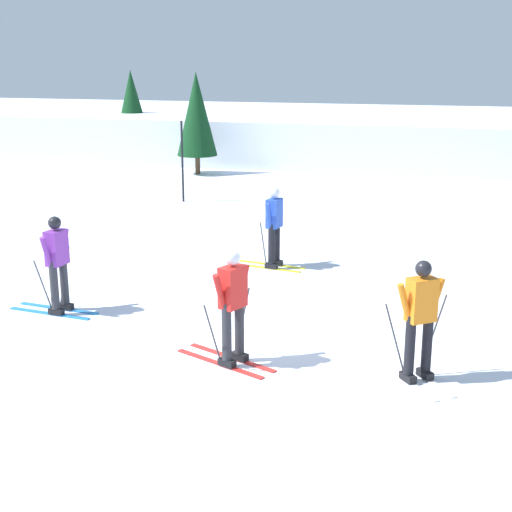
{
  "coord_description": "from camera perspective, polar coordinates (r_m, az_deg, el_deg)",
  "views": [
    {
      "loc": [
        2.9,
        -10.29,
        4.27
      ],
      "look_at": [
        -0.54,
        1.36,
        0.9
      ],
      "focal_mm": 50.15,
      "sensor_mm": 36.0,
      "label": 1
    }
  ],
  "objects": [
    {
      "name": "skier_orange",
      "position": [
        9.86,
        12.94,
        -4.79
      ],
      "size": [
        1.3,
        1.47,
        1.71
      ],
      "color": "silver",
      "rests_on": "ground"
    },
    {
      "name": "far_snow_ridge",
      "position": [
        31.5,
        11.23,
        9.12
      ],
      "size": [
        80.0,
        8.8,
        1.86
      ],
      "primitive_type": "cube",
      "color": "silver",
      "rests_on": "ground"
    },
    {
      "name": "skier_red",
      "position": [
        10.13,
        -1.9,
        -3.84
      ],
      "size": [
        1.62,
        0.96,
        1.71
      ],
      "color": "red",
      "rests_on": "ground"
    },
    {
      "name": "trail_marker_pole",
      "position": [
        22.05,
        -5.89,
        7.49
      ],
      "size": [
        0.06,
        0.06,
        2.46
      ],
      "primitive_type": "cylinder",
      "color": "black",
      "rests_on": "ground"
    },
    {
      "name": "ground_plane",
      "position": [
        11.51,
        0.66,
        -6.27
      ],
      "size": [
        120.0,
        120.0,
        0.0
      ],
      "primitive_type": "plane",
      "color": "silver"
    },
    {
      "name": "conifer_far_centre",
      "position": [
        27.36,
        -4.76,
        11.21
      ],
      "size": [
        1.52,
        1.52,
        3.8
      ],
      "color": "#513823",
      "rests_on": "ground"
    },
    {
      "name": "skier_blue",
      "position": [
        14.9,
        1.43,
        2.49
      ],
      "size": [
        1.63,
        1.0,
        1.71
      ],
      "color": "gold",
      "rests_on": "ground"
    },
    {
      "name": "conifer_far_right",
      "position": [
        33.75,
        -9.88,
        11.66
      ],
      "size": [
        1.67,
        1.67,
        3.78
      ],
      "color": "#513823",
      "rests_on": "ground"
    },
    {
      "name": "skier_purple",
      "position": [
        12.65,
        -15.58,
        -0.46
      ],
      "size": [
        1.62,
        1.0,
        1.71
      ],
      "color": "#237AC6",
      "rests_on": "ground"
    }
  ]
}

